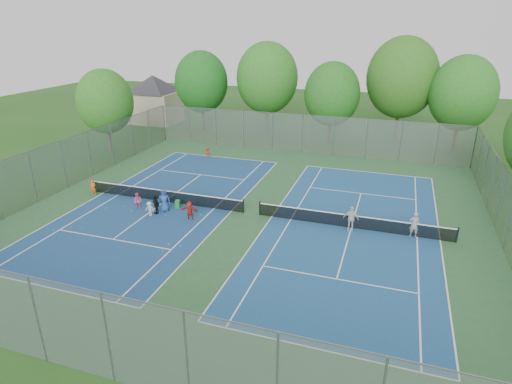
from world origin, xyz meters
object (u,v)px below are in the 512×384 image
Objects in this scene: net_left at (164,196)px; instructor at (414,225)px; net_right at (352,222)px; ball_hopper at (178,204)px; ball_crate at (158,202)px.

instructor is (17.84, -0.01, 0.40)m from net_left.
instructor is (3.84, -0.01, 0.40)m from net_right.
net_right is 20.40× the size of ball_hopper.
net_left is 20.40× the size of ball_hopper.
ball_hopper is 16.30m from instructor.
ball_crate is 1.85m from ball_hopper.
net_right is 3.86m from instructor.
net_right reaches higher than ball_crate.
net_right is 7.54× the size of instructor.
ball_crate is at bearing 169.54° from ball_hopper.
ball_crate is 0.19× the size of instructor.
net_left is 1.00× the size of net_right.
net_left is at bearing 61.28° from ball_crate.
ball_hopper is (1.57, -0.78, -0.14)m from net_left.
instructor reaches higher than net_left.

